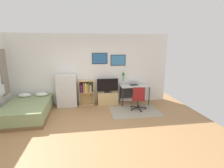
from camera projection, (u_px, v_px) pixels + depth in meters
name	position (u px, v px, depth m)	size (l,w,h in m)	color
ground_plane	(95.00, 132.00, 4.45)	(7.20, 7.20, 0.00)	#A87A4C
wall_back_with_posters	(91.00, 69.00, 6.50)	(6.12, 0.09, 2.70)	white
area_rug	(135.00, 111.00, 5.89)	(1.70, 1.20, 0.01)	#9E937F
bed	(28.00, 109.00, 5.40)	(1.39, 2.07, 0.59)	brown
dresser	(67.00, 91.00, 6.26)	(0.72, 0.46, 1.22)	silver
bookshelf	(86.00, 90.00, 6.43)	(0.56, 0.30, 0.96)	tan
tv_stand	(108.00, 98.00, 6.58)	(0.78, 0.41, 0.49)	tan
television	(108.00, 86.00, 6.45)	(0.82, 0.16, 0.54)	black
desk	(134.00, 88.00, 6.64)	(1.10, 0.60, 0.74)	silver
office_chair	(138.00, 98.00, 5.89)	(0.58, 0.57, 0.86)	#232326
laptop	(134.00, 83.00, 6.61)	(0.39, 0.41, 0.15)	#B7B7BC
computer_mouse	(140.00, 85.00, 6.54)	(0.06, 0.10, 0.03)	silver
bamboo_vase	(123.00, 79.00, 6.63)	(0.10, 0.11, 0.51)	silver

